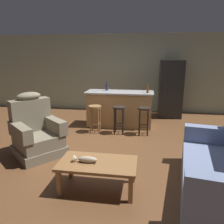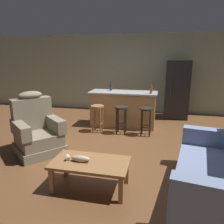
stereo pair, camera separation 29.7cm
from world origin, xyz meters
name	(u,v)px [view 2 (the right image)]	position (x,y,z in m)	size (l,w,h in m)	color
ground_plane	(112,144)	(0.00, 0.00, 0.00)	(12.00, 12.00, 0.00)	brown
back_wall	(132,73)	(0.00, 3.12, 1.30)	(12.00, 0.05, 2.60)	#9EA88E
coffee_table	(90,165)	(0.05, -1.67, 0.36)	(1.10, 0.60, 0.42)	olive
fish_figurine	(78,158)	(-0.12, -1.70, 0.46)	(0.34, 0.10, 0.10)	#4C3823
couch	(215,174)	(1.74, -1.51, 0.34)	(1.14, 2.01, 0.94)	#707FA3
recliner_near_lamp	(37,131)	(-1.38, -0.69, 0.42)	(1.18, 1.18, 1.20)	#756B56
kitchen_island	(123,109)	(0.00, 1.35, 0.48)	(1.80, 0.70, 0.95)	#AD7F4C
bar_stool_left	(98,114)	(-0.54, 0.72, 0.47)	(0.32, 0.32, 0.68)	olive
bar_stool_middle	(121,115)	(0.06, 0.72, 0.47)	(0.32, 0.32, 0.68)	black
bar_stool_right	(146,116)	(0.67, 0.72, 0.47)	(0.32, 0.32, 0.68)	black
refrigerator	(177,89)	(1.46, 2.55, 0.88)	(0.70, 0.69, 1.76)	black
bottle_tall_green	(111,87)	(-0.38, 1.50, 1.04)	(0.07, 0.07, 0.25)	#23284C
bottle_short_amber	(151,90)	(0.74, 1.19, 1.05)	(0.06, 0.06, 0.27)	brown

